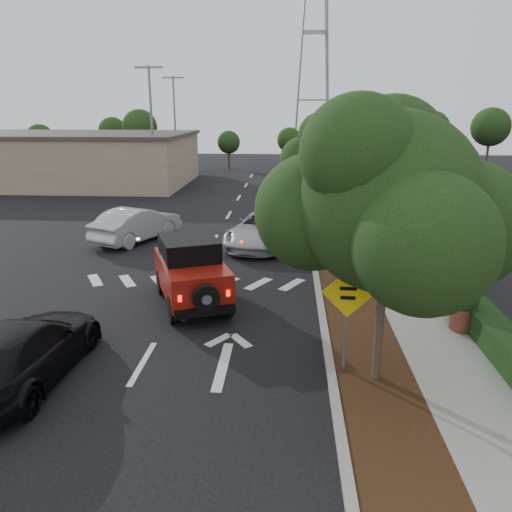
# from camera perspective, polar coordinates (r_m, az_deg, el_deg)

# --- Properties ---
(ground) EXTENTS (120.00, 120.00, 0.00)m
(ground) POSITION_cam_1_polar(r_m,az_deg,el_deg) (12.90, -12.84, -11.87)
(ground) COLOR black
(ground) RESTS_ON ground
(curb) EXTENTS (0.20, 70.00, 0.15)m
(curb) POSITION_cam_1_polar(r_m,az_deg,el_deg) (23.63, 6.26, 1.76)
(curb) COLOR #9E9B93
(curb) RESTS_ON ground
(planting_strip) EXTENTS (1.80, 70.00, 0.12)m
(planting_strip) POSITION_cam_1_polar(r_m,az_deg,el_deg) (23.70, 8.67, 1.67)
(planting_strip) COLOR black
(planting_strip) RESTS_ON ground
(sidewalk) EXTENTS (2.00, 70.00, 0.12)m
(sidewalk) POSITION_cam_1_polar(r_m,az_deg,el_deg) (23.94, 13.21, 1.57)
(sidewalk) COLOR gray
(sidewalk) RESTS_ON ground
(hedge) EXTENTS (0.80, 70.00, 0.80)m
(hedge) POSITION_cam_1_polar(r_m,az_deg,el_deg) (24.13, 16.54, 2.27)
(hedge) COLOR black
(hedge) RESTS_ON ground
(commercial_building) EXTENTS (22.00, 12.00, 4.00)m
(commercial_building) POSITION_cam_1_polar(r_m,az_deg,el_deg) (45.45, -22.05, 10.19)
(commercial_building) COLOR gray
(commercial_building) RESTS_ON ground
(transmission_tower) EXTENTS (7.00, 4.00, 28.00)m
(transmission_tower) POSITION_cam_1_polar(r_m,az_deg,el_deg) (59.21, 6.26, 10.51)
(transmission_tower) COLOR slate
(transmission_tower) RESTS_ON ground
(street_tree_near) EXTENTS (3.80, 3.80, 5.92)m
(street_tree_near) POSITION_cam_1_polar(r_m,az_deg,el_deg) (12.15, 13.47, -13.80)
(street_tree_near) COLOR black
(street_tree_near) RESTS_ON ground
(street_tree_mid) EXTENTS (3.20, 3.20, 5.32)m
(street_tree_mid) POSITION_cam_1_polar(r_m,az_deg,el_deg) (18.48, 10.02, -2.86)
(street_tree_mid) COLOR black
(street_tree_mid) RESTS_ON ground
(street_tree_far) EXTENTS (3.40, 3.40, 5.62)m
(street_tree_far) POSITION_cam_1_polar(r_m,az_deg,el_deg) (24.68, 8.48, 2.13)
(street_tree_far) COLOR black
(street_tree_far) RESTS_ON ground
(light_pole_a) EXTENTS (2.00, 0.22, 9.00)m
(light_pole_a) POSITION_cam_1_polar(r_m,az_deg,el_deg) (38.66, -11.39, 7.16)
(light_pole_a) COLOR slate
(light_pole_a) RESTS_ON ground
(light_pole_b) EXTENTS (2.00, 0.22, 9.00)m
(light_pole_b) POSITION_cam_1_polar(r_m,az_deg,el_deg) (50.44, -9.00, 9.39)
(light_pole_b) COLOR slate
(light_pole_b) RESTS_ON ground
(red_jeep) EXTENTS (3.12, 4.35, 2.13)m
(red_jeep) POSITION_cam_1_polar(r_m,az_deg,el_deg) (16.09, -7.53, -1.62)
(red_jeep) COLOR black
(red_jeep) RESTS_ON ground
(silver_suv_ahead) EXTENTS (3.79, 5.94, 1.53)m
(silver_suv_ahead) POSITION_cam_1_polar(r_m,az_deg,el_deg) (22.74, 0.96, 3.06)
(silver_suv_ahead) COLOR #B6B9BE
(silver_suv_ahead) RESTS_ON ground
(black_suv_oncoming) EXTENTS (2.17, 5.07, 1.46)m
(black_suv_oncoming) POSITION_cam_1_polar(r_m,az_deg,el_deg) (12.76, -25.05, -9.78)
(black_suv_oncoming) COLOR black
(black_suv_oncoming) RESTS_ON ground
(silver_sedan_oncoming) EXTENTS (3.52, 5.10, 1.59)m
(silver_sedan_oncoming) POSITION_cam_1_polar(r_m,az_deg,el_deg) (24.32, -13.46, 3.57)
(silver_sedan_oncoming) COLOR #AFB1B7
(silver_sedan_oncoming) RESTS_ON ground
(parked_suv) EXTENTS (4.27, 2.94, 1.35)m
(parked_suv) POSITION_cam_1_polar(r_m,az_deg,el_deg) (38.66, -13.66, 8.03)
(parked_suv) COLOR #9C9FA4
(parked_suv) RESTS_ON ground
(speed_hump_sign) EXTENTS (1.18, 0.12, 2.52)m
(speed_hump_sign) POSITION_cam_1_polar(r_m,az_deg,el_deg) (11.55, 10.40, -5.61)
(speed_hump_sign) COLOR slate
(speed_hump_sign) RESTS_ON ground
(terracotta_planter) EXTENTS (0.79, 0.79, 1.38)m
(terracotta_planter) POSITION_cam_1_polar(r_m,az_deg,el_deg) (14.91, 22.67, -4.88)
(terracotta_planter) COLOR brown
(terracotta_planter) RESTS_ON ground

